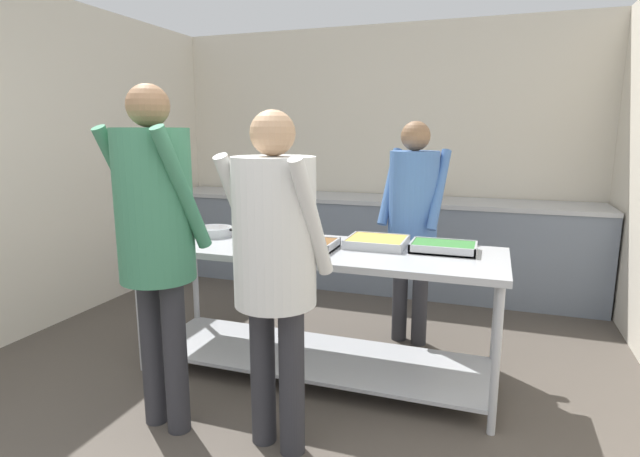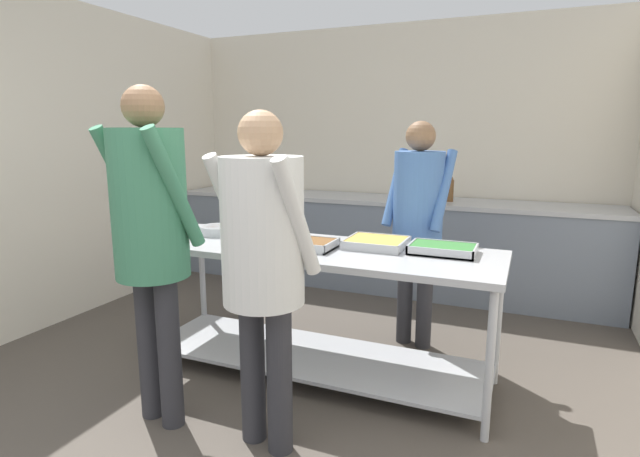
{
  "view_description": "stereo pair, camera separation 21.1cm",
  "coord_description": "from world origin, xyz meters",
  "views": [
    {
      "loc": [
        1.17,
        -1.2,
        1.58
      ],
      "look_at": [
        0.13,
        1.79,
        0.96
      ],
      "focal_mm": 28.0,
      "sensor_mm": 36.0,
      "label": 1
    },
    {
      "loc": [
        1.37,
        -1.12,
        1.58
      ],
      "look_at": [
        0.13,
        1.79,
        0.96
      ],
      "focal_mm": 28.0,
      "sensor_mm": 36.0,
      "label": 2
    }
  ],
  "objects": [
    {
      "name": "wall_rear",
      "position": [
        0.0,
        4.07,
        1.32
      ],
      "size": [
        4.54,
        0.06,
        2.65
      ],
      "color": "beige",
      "rests_on": "ground_plane"
    },
    {
      "name": "wall_left",
      "position": [
        -2.24,
        2.03,
        1.32
      ],
      "size": [
        0.06,
        4.19,
        2.65
      ],
      "color": "beige",
      "rests_on": "ground_plane"
    },
    {
      "name": "back_counter",
      "position": [
        -0.0,
        3.7,
        0.47
      ],
      "size": [
        4.38,
        0.65,
        0.93
      ],
      "color": "slate",
      "rests_on": "ground_plane"
    },
    {
      "name": "serving_counter",
      "position": [
        0.13,
        1.69,
        0.59
      ],
      "size": [
        2.32,
        0.76,
        0.86
      ],
      "color": "#ADAFB5",
      "rests_on": "ground_plane"
    },
    {
      "name": "sauce_pan",
      "position": [
        -0.65,
        1.78,
        0.9
      ],
      "size": [
        0.39,
        0.25,
        0.06
      ],
      "color": "#ADAFB5",
      "rests_on": "serving_counter"
    },
    {
      "name": "plate_stack",
      "position": [
        -0.28,
        1.65,
        0.88
      ],
      "size": [
        0.27,
        0.27,
        0.04
      ],
      "color": "white",
      "rests_on": "serving_counter"
    },
    {
      "name": "serving_tray_vegetables",
      "position": [
        0.08,
        1.64,
        0.89
      ],
      "size": [
        0.39,
        0.26,
        0.05
      ],
      "color": "#ADAFB5",
      "rests_on": "serving_counter"
    },
    {
      "name": "serving_tray_roast",
      "position": [
        0.5,
        1.84,
        0.89
      ],
      "size": [
        0.37,
        0.34,
        0.05
      ],
      "color": "#ADAFB5",
      "rests_on": "serving_counter"
    },
    {
      "name": "serving_tray_greens",
      "position": [
        0.91,
        1.84,
        0.89
      ],
      "size": [
        0.39,
        0.26,
        0.05
      ],
      "color": "#ADAFB5",
      "rests_on": "serving_counter"
    },
    {
      "name": "guest_serving_left",
      "position": [
        0.21,
        0.9,
        1.03
      ],
      "size": [
        0.54,
        0.41,
        1.68
      ],
      "color": "#2D2D33",
      "rests_on": "ground_plane"
    },
    {
      "name": "guest_serving_right",
      "position": [
        -0.43,
        0.87,
        1.12
      ],
      "size": [
        0.53,
        0.42,
        1.81
      ],
      "color": "#2D2D33",
      "rests_on": "ground_plane"
    },
    {
      "name": "cook_behind_counter",
      "position": [
        0.63,
        2.41,
        1.02
      ],
      "size": [
        0.51,
        0.41,
        1.65
      ],
      "color": "#2D2D33",
      "rests_on": "ground_plane"
    },
    {
      "name": "water_bottle",
      "position": [
        0.66,
        3.68,
        1.06
      ],
      "size": [
        0.07,
        0.07,
        0.3
      ],
      "color": "brown",
      "rests_on": "back_counter"
    }
  ]
}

